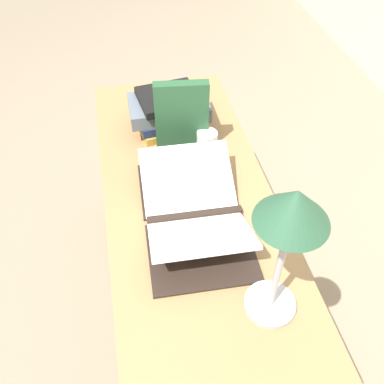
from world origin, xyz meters
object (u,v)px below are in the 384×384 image
(book_standing_upright, at_px, (182,118))
(coffee_mug, at_px, (207,144))
(open_book, at_px, (194,211))
(reading_lamp, at_px, (291,222))
(book_stack_tall, at_px, (168,111))

(book_standing_upright, relative_size, coffee_mug, 2.73)
(book_standing_upright, distance_m, coffee_mug, 0.13)
(open_book, bearing_deg, reading_lamp, 23.78)
(open_book, bearing_deg, book_standing_upright, 177.62)
(open_book, height_order, book_stack_tall, book_stack_tall)
(book_standing_upright, height_order, coffee_mug, book_standing_upright)
(open_book, distance_m, reading_lamp, 0.48)
(open_book, xyz_separation_m, book_standing_upright, (-0.34, 0.03, 0.11))
(reading_lamp, height_order, coffee_mug, reading_lamp)
(book_stack_tall, bearing_deg, book_standing_upright, 10.65)
(book_stack_tall, distance_m, coffee_mug, 0.22)
(book_stack_tall, relative_size, book_standing_upright, 1.07)
(book_stack_tall, relative_size, reading_lamp, 0.68)
(book_standing_upright, bearing_deg, reading_lamp, 15.83)
(open_book, height_order, book_standing_upright, book_standing_upright)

